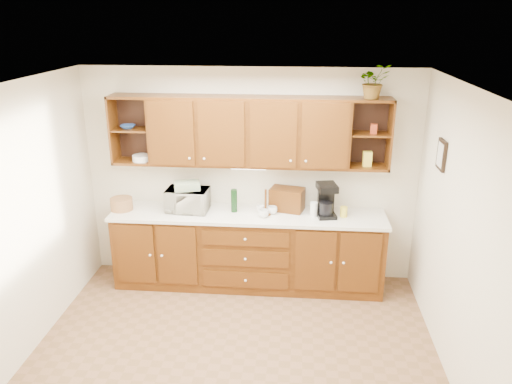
% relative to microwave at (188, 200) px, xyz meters
% --- Properties ---
extents(floor, '(4.00, 4.00, 0.00)m').
position_rel_microwave_xyz_m(floor, '(0.72, -1.47, -1.08)').
color(floor, brown).
rests_on(floor, ground).
extents(ceiling, '(4.00, 4.00, 0.00)m').
position_rel_microwave_xyz_m(ceiling, '(0.72, -1.47, 1.52)').
color(ceiling, white).
rests_on(ceiling, back_wall).
extents(back_wall, '(4.00, 0.00, 4.00)m').
position_rel_microwave_xyz_m(back_wall, '(0.72, 0.28, 0.22)').
color(back_wall, beige).
rests_on(back_wall, floor).
extents(left_wall, '(0.00, 3.50, 3.50)m').
position_rel_microwave_xyz_m(left_wall, '(-1.28, -1.47, 0.22)').
color(left_wall, beige).
rests_on(left_wall, floor).
extents(right_wall, '(0.00, 3.50, 3.50)m').
position_rel_microwave_xyz_m(right_wall, '(2.72, -1.47, 0.22)').
color(right_wall, beige).
rests_on(right_wall, floor).
extents(base_cabinets, '(3.20, 0.60, 0.90)m').
position_rel_microwave_xyz_m(base_cabinets, '(0.72, -0.02, -0.63)').
color(base_cabinets, '#3B1D06').
rests_on(base_cabinets, floor).
extents(countertop, '(3.24, 0.64, 0.04)m').
position_rel_microwave_xyz_m(countertop, '(0.72, -0.03, -0.16)').
color(countertop, white).
rests_on(countertop, base_cabinets).
extents(upper_cabinets, '(3.20, 0.33, 0.80)m').
position_rel_microwave_xyz_m(upper_cabinets, '(0.73, 0.12, 0.82)').
color(upper_cabinets, '#3B1D06').
rests_on(upper_cabinets, back_wall).
extents(undercabinet_light, '(0.40, 0.05, 0.02)m').
position_rel_microwave_xyz_m(undercabinet_light, '(0.72, 0.07, 0.39)').
color(undercabinet_light, white).
rests_on(undercabinet_light, upper_cabinets).
extents(framed_picture, '(0.03, 0.24, 0.30)m').
position_rel_microwave_xyz_m(framed_picture, '(2.70, -0.57, 0.77)').
color(framed_picture, black).
rests_on(framed_picture, right_wall).
extents(wicker_basket, '(0.29, 0.29, 0.15)m').
position_rel_microwave_xyz_m(wicker_basket, '(-0.80, -0.04, -0.06)').
color(wicker_basket, '#99693F').
rests_on(wicker_basket, countertop).
extents(microwave, '(0.51, 0.36, 0.27)m').
position_rel_microwave_xyz_m(microwave, '(0.00, 0.00, 0.00)').
color(microwave, beige).
rests_on(microwave, countertop).
extents(towel_stack, '(0.34, 0.29, 0.09)m').
position_rel_microwave_xyz_m(towel_stack, '(0.00, 0.00, 0.18)').
color(towel_stack, '#D3D564').
rests_on(towel_stack, microwave).
extents(wine_bottle, '(0.10, 0.10, 0.28)m').
position_rel_microwave_xyz_m(wine_bottle, '(0.56, 0.01, 0.00)').
color(wine_bottle, black).
rests_on(wine_bottle, countertop).
extents(woven_tray, '(0.32, 0.18, 0.31)m').
position_rel_microwave_xyz_m(woven_tray, '(-0.03, 0.22, -0.13)').
color(woven_tray, '#99693F').
rests_on(woven_tray, countertop).
extents(bread_box, '(0.44, 0.33, 0.27)m').
position_rel_microwave_xyz_m(bread_box, '(1.18, 0.12, 0.00)').
color(bread_box, '#3B1D06').
rests_on(bread_box, countertop).
extents(mug_tree, '(0.29, 0.28, 0.31)m').
position_rel_microwave_xyz_m(mug_tree, '(0.93, -0.05, -0.09)').
color(mug_tree, '#3B1D06').
rests_on(mug_tree, countertop).
extents(canister_red, '(0.11, 0.11, 0.14)m').
position_rel_microwave_xyz_m(canister_red, '(1.65, -0.01, -0.06)').
color(canister_red, maroon).
rests_on(canister_red, countertop).
extents(canister_white, '(0.10, 0.10, 0.17)m').
position_rel_microwave_xyz_m(canister_white, '(1.49, -0.05, -0.05)').
color(canister_white, white).
rests_on(canister_white, countertop).
extents(canister_yellow, '(0.11, 0.11, 0.12)m').
position_rel_microwave_xyz_m(canister_yellow, '(1.84, -0.03, -0.07)').
color(canister_yellow, yellow).
rests_on(canister_yellow, countertop).
extents(coffee_maker, '(0.26, 0.31, 0.39)m').
position_rel_microwave_xyz_m(coffee_maker, '(1.63, -0.01, 0.05)').
color(coffee_maker, black).
rests_on(coffee_maker, countertop).
extents(bowl_stack, '(0.20, 0.20, 0.04)m').
position_rel_microwave_xyz_m(bowl_stack, '(-0.69, 0.11, 0.85)').
color(bowl_stack, navy).
rests_on(bowl_stack, upper_cabinets).
extents(plate_stack, '(0.26, 0.26, 0.07)m').
position_rel_microwave_xyz_m(plate_stack, '(-0.55, 0.09, 0.48)').
color(plate_stack, white).
rests_on(plate_stack, upper_cabinets).
extents(pantry_box_yellow, '(0.10, 0.08, 0.17)m').
position_rel_microwave_xyz_m(pantry_box_yellow, '(2.08, 0.09, 0.53)').
color(pantry_box_yellow, yellow).
rests_on(pantry_box_yellow, upper_cabinets).
extents(pantry_box_red, '(0.08, 0.07, 0.11)m').
position_rel_microwave_xyz_m(pantry_box_red, '(2.12, 0.09, 0.88)').
color(pantry_box_red, maroon).
rests_on(pantry_box_red, upper_cabinets).
extents(potted_plant, '(0.41, 0.38, 0.37)m').
position_rel_microwave_xyz_m(potted_plant, '(2.08, 0.07, 1.40)').
color(potted_plant, '#999999').
rests_on(potted_plant, upper_cabinets).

